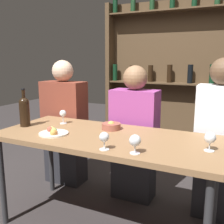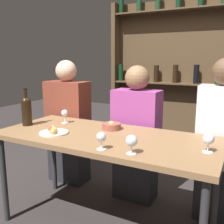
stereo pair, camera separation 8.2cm
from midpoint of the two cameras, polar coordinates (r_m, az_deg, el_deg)
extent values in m
cube|color=olive|center=(1.88, -0.26, -5.58)|extent=(1.60, 0.71, 0.04)
cylinder|color=#2D2D30|center=(2.25, -21.47, -13.51)|extent=(0.04, 0.04, 0.70)
cylinder|color=#2D2D30|center=(2.63, -11.69, -9.25)|extent=(0.04, 0.04, 0.70)
cylinder|color=#2D2D30|center=(2.10, 22.79, -15.48)|extent=(0.04, 0.04, 0.70)
cube|color=#4C3823|center=(3.69, 14.62, 7.13)|extent=(1.76, 0.02, 2.03)
cube|color=#4C3823|center=(3.89, 1.41, 7.70)|extent=(0.06, 0.18, 2.03)
cube|color=#4C3823|center=(3.59, 14.17, 6.04)|extent=(1.68, 0.18, 0.02)
cylinder|color=black|center=(3.85, 2.56, 8.60)|extent=(0.07, 0.07, 0.23)
cylinder|color=black|center=(3.75, 6.28, 8.37)|extent=(0.07, 0.07, 0.22)
cylinder|color=black|center=(3.66, 10.24, 8.22)|extent=(0.07, 0.07, 0.23)
cylinder|color=black|center=(3.59, 14.32, 8.06)|extent=(0.07, 0.07, 0.24)
cylinder|color=black|center=(3.53, 18.50, 7.81)|extent=(0.07, 0.07, 0.24)
cylinder|color=black|center=(3.50, 22.83, 7.54)|extent=(0.07, 0.07, 0.25)
cube|color=#4C3823|center=(3.63, 14.93, 20.74)|extent=(1.68, 0.18, 0.02)
cylinder|color=black|center=(3.92, 2.69, 22.33)|extent=(0.07, 0.07, 0.24)
cylinder|color=#19381E|center=(3.83, 6.59, 22.50)|extent=(0.07, 0.07, 0.24)
cylinder|color=#19381E|center=(3.72, 10.70, 22.68)|extent=(0.07, 0.07, 0.24)
cylinder|color=black|center=(2.23, -17.05, -0.35)|extent=(0.08, 0.08, 0.19)
sphere|color=black|center=(2.22, -17.20, 2.10)|extent=(0.08, 0.08, 0.08)
cylinder|color=black|center=(2.21, -17.28, 3.40)|extent=(0.03, 0.03, 0.10)
cylinder|color=black|center=(2.20, -17.36, 4.87)|extent=(0.03, 0.03, 0.01)
cylinder|color=silver|center=(1.65, 21.41, -8.13)|extent=(0.06, 0.06, 0.00)
cylinder|color=silver|center=(1.64, 21.49, -7.09)|extent=(0.01, 0.01, 0.06)
sphere|color=silver|center=(1.63, 21.61, -5.48)|extent=(0.07, 0.07, 0.07)
cylinder|color=silver|center=(2.26, -9.19, -2.34)|extent=(0.06, 0.06, 0.00)
cylinder|color=silver|center=(2.25, -9.22, -1.44)|extent=(0.01, 0.01, 0.07)
sphere|color=silver|center=(2.24, -9.26, -0.19)|extent=(0.06, 0.06, 0.06)
cylinder|color=silver|center=(1.53, 5.80, -8.98)|extent=(0.06, 0.06, 0.00)
cylinder|color=silver|center=(1.52, 5.82, -7.93)|extent=(0.01, 0.01, 0.06)
sphere|color=silver|center=(1.50, 5.86, -6.25)|extent=(0.07, 0.07, 0.07)
cylinder|color=silver|center=(1.59, -0.83, -8.10)|extent=(0.06, 0.06, 0.00)
cylinder|color=silver|center=(1.58, -0.83, -7.03)|extent=(0.01, 0.01, 0.06)
sphere|color=silver|center=(1.56, -0.83, -5.43)|extent=(0.06, 0.06, 0.06)
cylinder|color=silver|center=(1.96, -11.36, -4.44)|extent=(0.21, 0.21, 0.01)
sphere|color=gold|center=(1.90, -11.50, -4.29)|extent=(0.05, 0.05, 0.05)
sphere|color=#C67038|center=(1.90, -11.19, -4.32)|extent=(0.04, 0.04, 0.04)
sphere|color=#E5BC66|center=(2.00, -11.73, -3.53)|extent=(0.04, 0.04, 0.04)
sphere|color=#99B256|center=(1.95, -11.31, -3.89)|extent=(0.04, 0.04, 0.04)
sphere|color=#B74C3D|center=(2.00, -12.09, -3.58)|extent=(0.04, 0.04, 0.04)
cylinder|color=#995142|center=(2.03, 1.07, -3.13)|extent=(0.15, 0.15, 0.05)
sphere|color=gold|center=(2.02, 1.08, -2.69)|extent=(0.05, 0.05, 0.05)
cube|color=#26262B|center=(2.84, -8.48, -10.23)|extent=(0.39, 0.22, 0.45)
cube|color=brown|center=(2.69, -8.80, 0.22)|extent=(0.44, 0.22, 0.60)
sphere|color=beige|center=(2.64, -9.07, 8.84)|extent=(0.21, 0.21, 0.21)
cube|color=#26262B|center=(2.49, 6.07, -13.29)|extent=(0.37, 0.22, 0.45)
cube|color=#9E3F8C|center=(2.33, 6.33, -2.01)|extent=(0.41, 0.22, 0.55)
sphere|color=#8C6647|center=(2.27, 6.54, 7.41)|extent=(0.21, 0.21, 0.21)
cube|color=#26262B|center=(2.36, 22.72, -15.71)|extent=(0.32, 0.22, 0.45)
cube|color=white|center=(2.17, 23.80, -2.96)|extent=(0.35, 0.22, 0.62)
camera|label=1|loc=(0.04, -88.79, 0.24)|focal=42.00mm
camera|label=2|loc=(0.04, 91.21, -0.24)|focal=42.00mm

